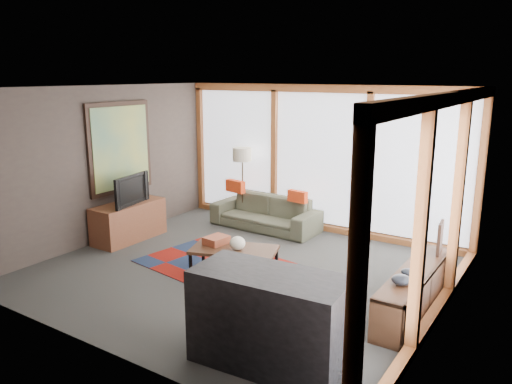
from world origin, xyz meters
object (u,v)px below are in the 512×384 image
Objects in this scene: coffee_table at (234,262)px; bar_counter at (270,319)px; tv_console at (129,221)px; television at (128,190)px; floor_lamp at (242,185)px; sofa at (265,213)px; bookshelf at (414,290)px.

bar_counter reaches higher than coffee_table.
tv_console is 0.58m from television.
bar_counter is (4.01, -1.91, 0.15)m from tv_console.
bar_counter is at bearing -126.41° from television.
tv_console is at bearing -117.84° from floor_lamp.
floor_lamp is (-0.60, 0.14, 0.42)m from sofa.
tv_console is (-1.62, -1.81, 0.03)m from sofa.
coffee_table is at bearing -106.91° from television.
floor_lamp reaches higher than sofa.
bar_counter reaches higher than tv_console.
floor_lamp is 0.70× the size of bookshelf.
coffee_table is at bearing 130.17° from bar_counter.
sofa is 2.25m from coffee_table.
bookshelf is 1.37× the size of bar_counter.
coffee_table is 1.34× the size of television.
sofa is at bearing 48.08° from tv_console.
bar_counter reaches higher than bookshelf.
television is at bearing -31.55° from tv_console.
floor_lamp reaches higher than bookshelf.
bookshelf is 1.60× the size of tv_console.
coffee_table is 2.46m from bookshelf.
sofa is 1.35× the size of bar_counter.
tv_console reaches higher than sofa.
floor_lamp is 4.88m from bar_counter.
floor_lamp is 2.21m from television.
television reaches higher than bar_counter.
bookshelf is (3.24, -1.80, -0.04)m from sofa.
television is at bearing 174.09° from coffee_table.
floor_lamp is at bearing 169.03° from sofa.
floor_lamp is at bearing -36.61° from television.
sofa is 1.69× the size of coffee_table.
coffee_table is 2.44m from tv_console.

